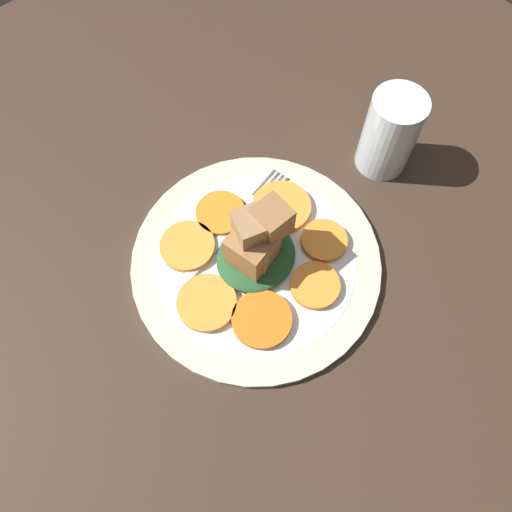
% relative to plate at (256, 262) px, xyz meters
% --- Properties ---
extents(table_slab, '(1.20, 1.20, 0.02)m').
position_rel_plate_xyz_m(table_slab, '(0.00, 0.00, -0.02)').
color(table_slab, '#38281E').
rests_on(table_slab, ground).
extents(plate, '(0.30, 0.30, 0.01)m').
position_rel_plate_xyz_m(plate, '(0.00, 0.00, 0.00)').
color(plate, beige).
rests_on(plate, table_slab).
extents(carrot_slice_0, '(0.07, 0.07, 0.01)m').
position_rel_plate_xyz_m(carrot_slice_0, '(0.08, 0.01, 0.01)').
color(carrot_slice_0, orange).
rests_on(carrot_slice_0, plate).
extents(carrot_slice_1, '(0.07, 0.07, 0.01)m').
position_rel_plate_xyz_m(carrot_slice_1, '(0.04, 0.06, 0.01)').
color(carrot_slice_1, orange).
rests_on(carrot_slice_1, plate).
extents(carrot_slice_2, '(0.06, 0.06, 0.01)m').
position_rel_plate_xyz_m(carrot_slice_2, '(-0.03, 0.07, 0.01)').
color(carrot_slice_2, orange).
rests_on(carrot_slice_2, plate).
extents(carrot_slice_3, '(0.06, 0.06, 0.01)m').
position_rel_plate_xyz_m(carrot_slice_3, '(-0.08, 0.04, 0.01)').
color(carrot_slice_3, orange).
rests_on(carrot_slice_3, plate).
extents(carrot_slice_4, '(0.07, 0.07, 0.01)m').
position_rel_plate_xyz_m(carrot_slice_4, '(-0.07, -0.03, 0.01)').
color(carrot_slice_4, orange).
rests_on(carrot_slice_4, plate).
extents(carrot_slice_5, '(0.06, 0.06, 0.01)m').
position_rel_plate_xyz_m(carrot_slice_5, '(-0.01, -0.07, 0.01)').
color(carrot_slice_5, orange).
rests_on(carrot_slice_5, plate).
extents(carrot_slice_6, '(0.07, 0.07, 0.01)m').
position_rel_plate_xyz_m(carrot_slice_6, '(0.05, -0.06, 0.01)').
color(carrot_slice_6, orange).
rests_on(carrot_slice_6, plate).
extents(center_pile, '(0.10, 0.09, 0.09)m').
position_rel_plate_xyz_m(center_pile, '(-0.00, -0.00, 0.04)').
color(center_pile, '#235128').
rests_on(center_pile, plate).
extents(fork, '(0.18, 0.06, 0.00)m').
position_rel_plate_xyz_m(fork, '(-0.02, -0.05, 0.01)').
color(fork, '#B2B2B7').
rests_on(fork, plate).
extents(water_glass, '(0.07, 0.07, 0.11)m').
position_rel_plate_xyz_m(water_glass, '(-0.22, -0.01, 0.05)').
color(water_glass, silver).
rests_on(water_glass, table_slab).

